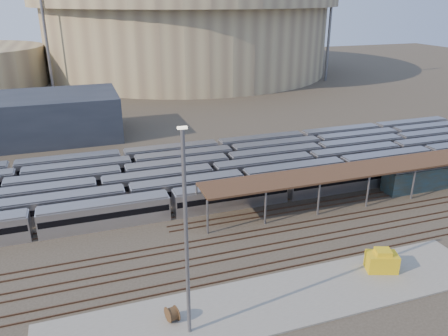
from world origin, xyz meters
The scene contains 14 objects.
ground centered at (0.00, 0.00, 0.00)m, with size 420.00×420.00×0.00m, color #383026.
apron centered at (-5.00, -15.00, 0.10)m, with size 50.00×9.00×0.20m, color gray.
subway_trains centered at (2.46, 18.50, 1.80)m, with size 121.61×23.90×3.60m.
inspection_shed centered at (22.00, 4.00, 4.98)m, with size 60.30×6.00×5.30m.
empty_tracks centered at (0.00, -5.00, 0.09)m, with size 170.00×9.62×0.18m.
stadium centered at (25.00, 140.00, 16.47)m, with size 124.00×124.00×32.50m.
service_building centered at (-35.00, 55.00, 5.00)m, with size 42.00×20.00×10.00m, color #1E232D.
floodlight_0 centered at (-30.00, 110.00, 20.65)m, with size 4.00×1.00×38.40m.
floodlight_2 centered at (70.00, 100.00, 20.65)m, with size 4.00×1.00×38.40m.
floodlight_3 centered at (-10.00, 160.00, 20.65)m, with size 4.00×1.00×38.40m.
teal_boxcar centered at (32.03, 4.00, 1.96)m, with size 16.77×3.24×3.91m, color #1F434F.
cable_reel_west centered at (-16.46, -14.44, 1.00)m, with size 1.59×1.59×0.88m, color #513420.
yard_light_pole centered at (-15.22, -16.45, 10.54)m, with size 0.80×0.36×20.50m.
yellow_equipment centered at (8.79, -13.89, 1.29)m, with size 3.49×2.18×2.18m, color gold.
Camera 1 is at (-22.92, -49.24, 30.29)m, focal length 35.00 mm.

